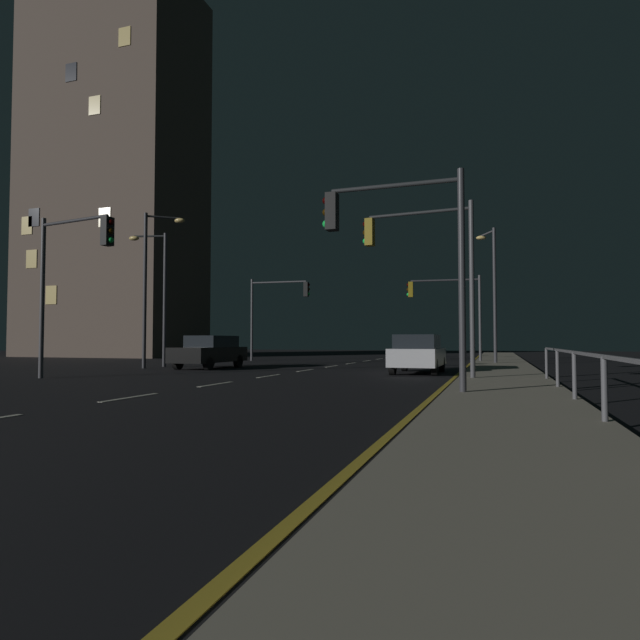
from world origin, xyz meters
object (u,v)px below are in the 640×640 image
Objects in this scene: car_oncoming at (210,351)px; traffic_light_overhead_east at (447,300)px; street_lamp_far_end at (492,282)px; traffic_light_far_center at (398,239)px; street_lamp_median at (151,275)px; traffic_light_far_right at (277,303)px; traffic_light_mid_left at (424,256)px; street_lamp_across_street at (159,286)px; traffic_light_mid_right at (71,263)px; car at (418,353)px; building_distant at (115,175)px.

traffic_light_overhead_east is at bearing 45.80° from car_oncoming.
street_lamp_far_end is at bearing -44.31° from traffic_light_overhead_east.
traffic_light_overhead_east is 0.98× the size of traffic_light_far_center.
traffic_light_far_center is at bearing -33.62° from street_lamp_median.
street_lamp_far_end is at bearing -7.52° from traffic_light_far_right.
traffic_light_overhead_east is 3.80m from street_lamp_far_end.
traffic_light_mid_left is 15.15m from street_lamp_across_street.
traffic_light_mid_right is 11.82m from traffic_light_far_center.
car is at bearing -4.36° from car_oncoming.
traffic_light_overhead_east is 0.16× the size of building_distant.
street_lamp_median reaches higher than car.
street_lamp_across_street is 24.06m from building_distant.
traffic_light_far_right reaches higher than traffic_light_far_center.
street_lamp_far_end is at bearing 31.52° from car_oncoming.
street_lamp_median is 25.09m from building_distant.
street_lamp_median is (-15.74, -8.62, -0.02)m from street_lamp_far_end.
traffic_light_far_center is (0.59, -20.30, 0.02)m from traffic_light_overhead_east.
traffic_light_far_right reaches higher than traffic_light_overhead_east.
car is 0.77× the size of traffic_light_mid_right.
car is at bearing -108.27° from street_lamp_far_end.
car is at bearing -29.56° from building_distant.
street_lamp_median is at bearing 179.77° from car.
street_lamp_median is at bearing -68.50° from street_lamp_across_street.
car is 13.45m from traffic_light_mid_right.
traffic_light_far_right is 9.44m from street_lamp_across_street.
traffic_light_mid_right is at bearing -96.21° from car_oncoming.
traffic_light_overhead_east is (0.19, 11.27, 2.97)m from car.
traffic_light_mid_right is 31.53m from building_distant.
traffic_light_mid_right is 21.03m from street_lamp_far_end.
traffic_light_mid_right is 0.18× the size of building_distant.
building_distant is at bearing 150.44° from car.
car_oncoming is 10.17m from traffic_light_far_right.
street_lamp_across_street reaches higher than traffic_light_mid_right.
building_distant is at bearing 135.62° from street_lamp_across_street.
street_lamp_far_end reaches higher than traffic_light_far_center.
traffic_light_far_center is at bearing -36.36° from street_lamp_across_street.
car is at bearing -6.06° from street_lamp_across_street.
street_lamp_far_end is (2.67, -2.61, 0.74)m from traffic_light_overhead_east.
traffic_light_mid_left is 1.06× the size of traffic_light_far_right.
street_lamp_median is (-1.99, 7.27, 0.53)m from traffic_light_mid_right.
street_lamp_across_street is (-13.61, -9.85, 0.37)m from traffic_light_overhead_east.
traffic_light_mid_right is at bearing -53.07° from building_distant.
traffic_light_overhead_east is 0.90× the size of traffic_light_mid_right.
traffic_light_far_center is at bearing -42.19° from car_oncoming.
building_distant is (-31.32, 7.47, 11.30)m from street_lamp_far_end.
street_lamp_far_end reaches higher than traffic_light_overhead_east.
building_distant reaches higher than street_lamp_far_end.
traffic_light_mid_left is (10.79, -4.68, 3.35)m from car_oncoming.
traffic_light_mid_left is 15.20m from traffic_light_overhead_east.
street_lamp_median is at bearing -45.92° from building_distant.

